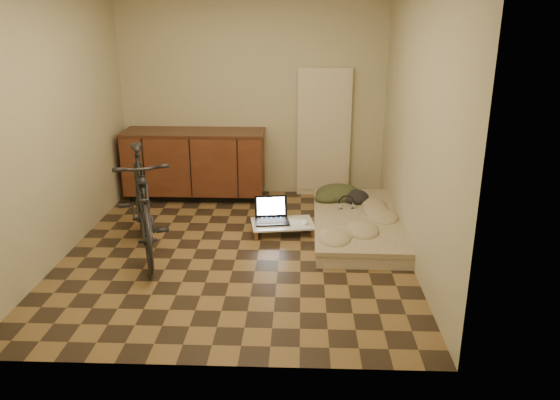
{
  "coord_description": "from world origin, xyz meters",
  "views": [
    {
      "loc": [
        0.64,
        -5.23,
        2.34
      ],
      "look_at": [
        0.44,
        0.02,
        0.55
      ],
      "focal_mm": 35.0,
      "sensor_mm": 36.0,
      "label": 1
    }
  ],
  "objects_px": {
    "futon": "(357,223)",
    "lap_desk": "(282,224)",
    "bicycle": "(142,197)",
    "laptop": "(272,216)"
  },
  "relations": [
    {
      "from": "bicycle",
      "to": "lap_desk",
      "type": "height_order",
      "value": "bicycle"
    },
    {
      "from": "futon",
      "to": "lap_desk",
      "type": "bearing_deg",
      "value": -173.72
    },
    {
      "from": "lap_desk",
      "to": "laptop",
      "type": "relative_size",
      "value": 1.82
    },
    {
      "from": "lap_desk",
      "to": "futon",
      "type": "bearing_deg",
      "value": -4.01
    },
    {
      "from": "futon",
      "to": "lap_desk",
      "type": "height_order",
      "value": "futon"
    },
    {
      "from": "bicycle",
      "to": "lap_desk",
      "type": "distance_m",
      "value": 1.6
    },
    {
      "from": "bicycle",
      "to": "lap_desk",
      "type": "xyz_separation_m",
      "value": [
        1.4,
        0.59,
        -0.5
      ]
    },
    {
      "from": "lap_desk",
      "to": "laptop",
      "type": "xyz_separation_m",
      "value": [
        -0.12,
        0.07,
        0.07
      ]
    },
    {
      "from": "bicycle",
      "to": "lap_desk",
      "type": "bearing_deg",
      "value": 3.38
    },
    {
      "from": "lap_desk",
      "to": "laptop",
      "type": "distance_m",
      "value": 0.16
    }
  ]
}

